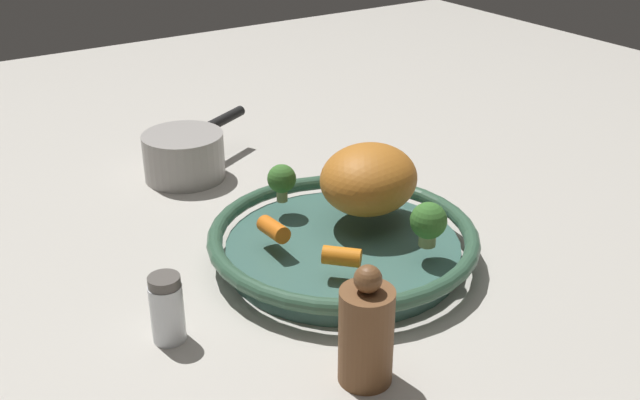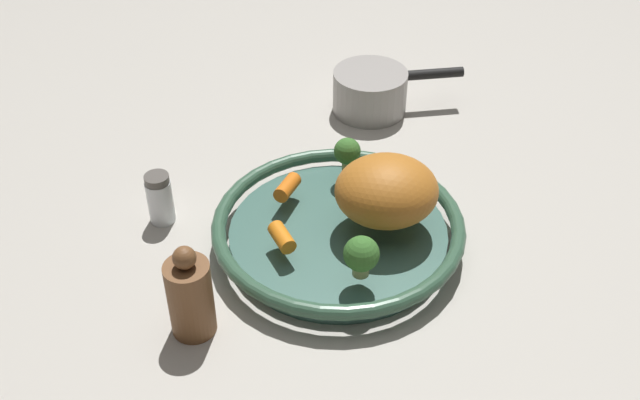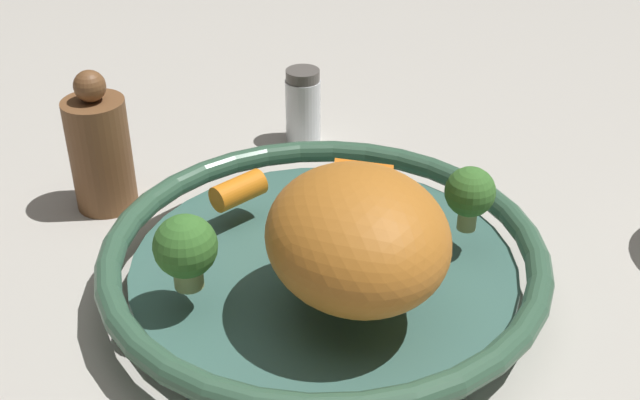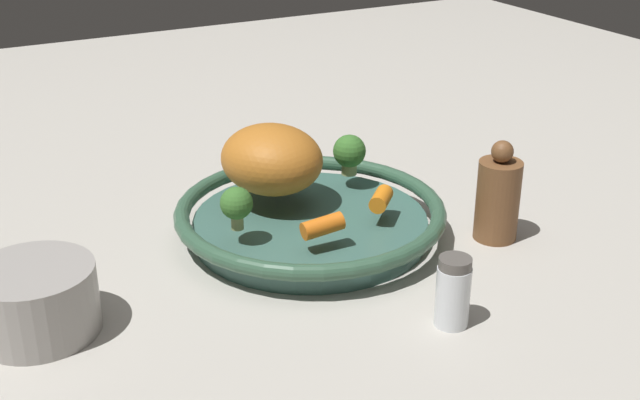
% 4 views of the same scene
% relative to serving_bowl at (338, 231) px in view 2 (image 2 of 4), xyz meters
% --- Properties ---
extents(ground_plane, '(2.25, 2.25, 0.00)m').
position_rel_serving_bowl_xyz_m(ground_plane, '(0.00, 0.00, -0.02)').
color(ground_plane, '#B7B2A8').
extents(serving_bowl, '(0.32, 0.32, 0.04)m').
position_rel_serving_bowl_xyz_m(serving_bowl, '(0.00, 0.00, 0.00)').
color(serving_bowl, '#3D665B').
rests_on(serving_bowl, ground_plane).
extents(roast_chicken_piece, '(0.16, 0.16, 0.08)m').
position_rel_serving_bowl_xyz_m(roast_chicken_piece, '(-0.02, 0.05, 0.06)').
color(roast_chicken_piece, '#BC6D24').
rests_on(roast_chicken_piece, serving_bowl).
extents(baby_carrot_left, '(0.04, 0.04, 0.02)m').
position_rel_serving_bowl_xyz_m(baby_carrot_left, '(0.07, -0.05, 0.03)').
color(baby_carrot_left, orange).
rests_on(baby_carrot_left, serving_bowl).
extents(baby_carrot_back, '(0.05, 0.02, 0.02)m').
position_rel_serving_bowl_xyz_m(baby_carrot_back, '(-0.03, -0.08, 0.03)').
color(baby_carrot_back, orange).
rests_on(baby_carrot_back, serving_bowl).
extents(broccoli_floret_small, '(0.04, 0.04, 0.05)m').
position_rel_serving_bowl_xyz_m(broccoli_floret_small, '(-0.10, -0.02, 0.05)').
color(broccoli_floret_small, '#9CA466').
rests_on(broccoli_floret_small, serving_bowl).
extents(broccoli_floret_edge, '(0.04, 0.04, 0.05)m').
position_rel_serving_bowl_xyz_m(broccoli_floret_edge, '(0.08, 0.06, 0.05)').
color(broccoli_floret_edge, '#9BA566').
rests_on(broccoli_floret_edge, serving_bowl).
extents(salt_shaker, '(0.03, 0.03, 0.07)m').
position_rel_serving_bowl_xyz_m(salt_shaker, '(0.03, -0.24, 0.01)').
color(salt_shaker, silver).
rests_on(salt_shaker, ground_plane).
extents(pepper_mill, '(0.05, 0.05, 0.12)m').
position_rel_serving_bowl_xyz_m(pepper_mill, '(0.19, -0.11, 0.03)').
color(pepper_mill, brown).
rests_on(pepper_mill, ground_plane).
extents(saucepan, '(0.14, 0.19, 0.07)m').
position_rel_serving_bowl_xyz_m(saucepan, '(-0.33, -0.06, 0.01)').
color(saucepan, '#9E9993').
rests_on(saucepan, ground_plane).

